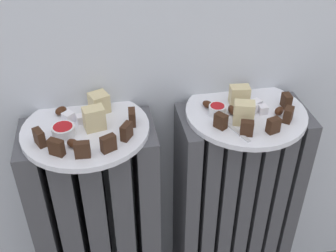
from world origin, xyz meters
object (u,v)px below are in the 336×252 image
object	(u,v)px
jam_bowl_left	(63,130)
jam_bowl_right	(217,110)
plate_left	(86,129)
plate_right	(246,113)
radiator_left	(101,239)
radiator_right	(232,220)
fork	(231,127)

from	to	relation	value
jam_bowl_left	jam_bowl_right	distance (m)	0.33
plate_left	plate_right	world-z (taller)	same
radiator_left	plate_right	world-z (taller)	plate_right
radiator_right	radiator_left	bearing A→B (deg)	180.00
jam_bowl_left	jam_bowl_right	xyz separation A→B (m)	(0.33, 0.02, 0.00)
radiator_right	fork	bearing A→B (deg)	-133.35
plate_right	jam_bowl_right	distance (m)	0.07
radiator_right	plate_right	bearing A→B (deg)	90.00
plate_left	jam_bowl_right	bearing A→B (deg)	-0.71
jam_bowl_left	jam_bowl_right	bearing A→B (deg)	2.97
radiator_left	jam_bowl_right	distance (m)	0.46
fork	radiator_left	bearing A→B (deg)	169.49
plate_right	fork	xyz separation A→B (m)	(-0.05, -0.06, 0.01)
plate_left	jam_bowl_right	world-z (taller)	jam_bowl_right
fork	radiator_right	bearing A→B (deg)	46.65
plate_left	jam_bowl_right	size ratio (longest dim) A/B	7.22
plate_right	fork	distance (m)	0.08
radiator_left	plate_right	size ratio (longest dim) A/B	2.52
radiator_left	radiator_right	xyz separation A→B (m)	(0.35, -0.00, -0.00)
radiator_right	jam_bowl_right	distance (m)	0.37
plate_right	fork	bearing A→B (deg)	-133.35
radiator_left	jam_bowl_right	size ratio (longest dim) A/B	18.20
jam_bowl_left	radiator_right	bearing A→B (deg)	2.97
radiator_left	plate_right	xyz separation A→B (m)	(0.35, 0.00, 0.35)
plate_left	jam_bowl_left	xyz separation A→B (m)	(-0.04, -0.02, 0.02)
jam_bowl_right	fork	bearing A→B (deg)	-73.08
radiator_left	jam_bowl_right	bearing A→B (deg)	-0.71
fork	plate_left	bearing A→B (deg)	169.49
plate_right	radiator_right	bearing A→B (deg)	-90.00
plate_left	fork	world-z (taller)	fork
radiator_left	fork	bearing A→B (deg)	-10.51
radiator_left	fork	distance (m)	0.47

